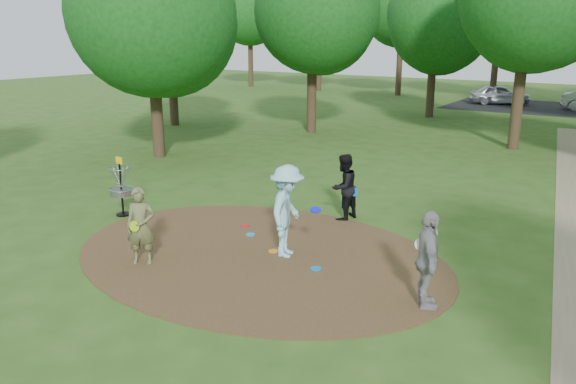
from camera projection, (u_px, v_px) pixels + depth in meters
The scene contains 14 objects.
ground at pixel (257, 255), 11.91m from camera, with size 100.00×100.00×0.00m, color #2D5119.
dirt_clearing at pixel (257, 254), 11.91m from camera, with size 8.40×8.40×0.02m, color #47301C.
parking_lot at pixel (566, 109), 35.06m from camera, with size 14.00×8.00×0.01m, color black.
player_observer_with_disc at pixel (141, 226), 11.26m from camera, with size 0.70×0.64×1.60m.
player_throwing_with_disc at pixel (287, 211), 11.61m from camera, with size 1.38×1.42×1.96m.
player_walking_with_disc at pixel (344, 187), 13.99m from camera, with size 0.76×0.91×1.67m.
player_waiting_with_disc at pixel (428, 260), 9.39m from camera, with size 0.86×1.09×1.72m.
disc_ground_cyan at pixel (251, 234), 13.02m from camera, with size 0.22×0.22×0.02m, color #1A94D0.
disc_ground_blue at pixel (316, 268), 11.13m from camera, with size 0.22×0.22×0.02m, color #0C80CE.
disc_ground_red at pixel (245, 226), 13.63m from camera, with size 0.22×0.22×0.02m, color red.
car_left at pixel (500, 95), 37.31m from camera, with size 1.52×3.79×1.29m, color #B5B7BD.
disc_ground_orange at pixel (273, 251), 12.02m from camera, with size 0.22×0.22×0.02m, color orange.
disc_golf_basket at pixel (121, 182), 14.28m from camera, with size 0.63×0.63×1.54m.
tree_ring at pixel (481, 9), 18.47m from camera, with size 37.16×46.27×9.88m.
Camera 1 is at (6.60, -8.95, 4.51)m, focal length 35.00 mm.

